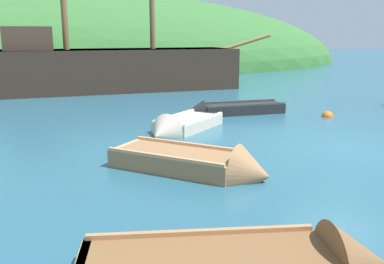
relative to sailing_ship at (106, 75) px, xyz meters
name	(u,v)px	position (x,y,z in m)	size (l,w,h in m)	color
ground_plane	(346,148)	(4.03, -13.54, -0.82)	(120.00, 120.00, 0.00)	#285B70
shore_hill	(58,67)	(-1.48, 17.99, -0.82)	(55.67, 27.55, 13.35)	#387033
sailing_ship	(106,75)	(0.00, 0.00, 0.00)	(16.00, 3.72, 10.95)	#38281E
rowboat_far	(200,166)	(-0.22, -14.05, -0.68)	(3.25, 3.37, 1.16)	#9E7047
rowboat_portside	(180,128)	(0.60, -10.26, -0.72)	(3.01, 2.71, 1.09)	beige
rowboat_center	(230,111)	(3.20, -8.25, -0.70)	(3.84, 1.13, 0.86)	black
buoy_orange	(327,117)	(6.26, -9.90, -0.82)	(0.42, 0.42, 0.42)	orange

